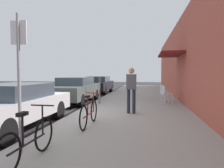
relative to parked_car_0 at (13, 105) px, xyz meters
The scene contains 13 objects.
ground_plane 2.48m from the parked_car_0, 62.56° to the left, with size 60.00×60.00×0.00m, color #2D2D30.
sidewalk_slab 5.35m from the parked_car_0, 50.88° to the left, with size 4.50×32.00×0.12m, color #9E9B93.
building_facade 7.26m from the parked_car_0, 35.73° to the left, with size 1.40×32.00×4.61m.
parked_car_0 is the anchor object (origin of this frame).
parked_car_1 5.22m from the parked_car_0, 90.00° to the left, with size 1.80×4.40×1.39m.
parked_car_2 10.64m from the parked_car_0, 90.00° to the left, with size 1.80×4.40×1.36m.
parking_meter 4.70m from the parked_car_0, 70.74° to the left, with size 0.12×0.10×1.32m.
street_sign 2.58m from the parked_car_0, 51.34° to the right, with size 0.32×0.06×2.60m.
bicycle_0 2.98m from the parked_car_0, 49.89° to the right, with size 0.46×1.71×0.90m.
bicycle_1 2.26m from the parked_car_0, ahead, with size 0.46×1.71×0.90m.
cafe_chair_0 6.87m from the parked_car_0, 46.08° to the left, with size 0.56×0.56×0.87m.
cafe_chair_1 7.50m from the parked_car_0, 50.52° to the left, with size 0.54×0.54×0.87m.
pedestrian_standing 3.98m from the parked_car_0, 33.60° to the left, with size 0.36×0.22×1.70m.
Camera 1 is at (2.75, -7.43, 1.62)m, focal length 32.51 mm.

